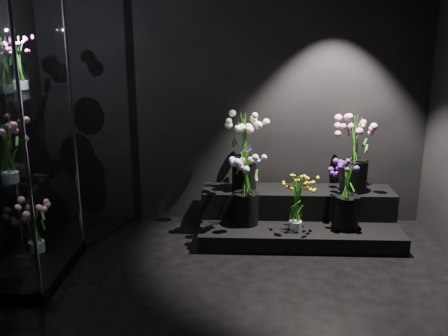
{
  "coord_description": "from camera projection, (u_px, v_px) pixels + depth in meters",
  "views": [
    {
      "loc": [
        0.12,
        -3.14,
        2.01
      ],
      "look_at": [
        -0.06,
        1.2,
        0.79
      ],
      "focal_mm": 40.0,
      "sensor_mm": 36.0,
      "label": 1
    }
  ],
  "objects": [
    {
      "name": "bouquet_purple",
      "position": [
        347.0,
        194.0,
        4.72
      ],
      "size": [
        0.38,
        0.38,
        0.64
      ],
      "rotation": [
        0.0,
        0.0,
        0.37
      ],
      "color": "black",
      "rests_on": "display_riser"
    },
    {
      "name": "display_riser",
      "position": [
        298.0,
        216.0,
        5.05
      ],
      "size": [
        1.94,
        0.86,
        0.43
      ],
      "color": "black",
      "rests_on": "floor"
    },
    {
      "name": "bouquet_lilac",
      "position": [
        246.0,
        183.0,
        4.79
      ],
      "size": [
        0.47,
        0.47,
        0.73
      ],
      "rotation": [
        0.0,
        0.0,
        -0.33
      ],
      "color": "black",
      "rests_on": "display_riser"
    },
    {
      "name": "bouquet_case_base_pink",
      "position": [
        34.0,
        224.0,
        4.36
      ],
      "size": [
        0.39,
        0.39,
        0.5
      ],
      "rotation": [
        0.0,
        0.0,
        0.35
      ],
      "color": "white",
      "rests_on": "display_case"
    },
    {
      "name": "bouquet_orange_bells",
      "position": [
        296.0,
        201.0,
        4.7
      ],
      "size": [
        0.31,
        0.31,
        0.54
      ],
      "rotation": [
        0.0,
        0.0,
        -0.23
      ],
      "color": "white",
      "rests_on": "display_riser"
    },
    {
      "name": "bouquet_case_magenta",
      "position": [
        19.0,
        64.0,
        3.91
      ],
      "size": [
        0.25,
        0.25,
        0.4
      ],
      "rotation": [
        0.0,
        0.0,
        -0.25
      ],
      "color": "white",
      "rests_on": "display_case"
    },
    {
      "name": "bouquet_pink_roses",
      "position": [
        355.0,
        149.0,
        4.92
      ],
      "size": [
        0.51,
        0.51,
        0.76
      ],
      "rotation": [
        0.0,
        0.0,
        -0.39
      ],
      "color": "black",
      "rests_on": "display_riser"
    },
    {
      "name": "wall_front",
      "position": [
        196.0,
        277.0,
        1.27
      ],
      "size": [
        4.0,
        0.0,
        4.0
      ],
      "primitive_type": "plane",
      "rotation": [
        -1.57,
        0.0,
        0.0
      ],
      "color": "black",
      "rests_on": "floor"
    },
    {
      "name": "bouquet_cream_roses",
      "position": [
        244.0,
        145.0,
        4.97
      ],
      "size": [
        0.55,
        0.55,
        0.78
      ],
      "rotation": [
        0.0,
        0.0,
        0.42
      ],
      "color": "black",
      "rests_on": "display_riser"
    },
    {
      "name": "wall_back",
      "position": [
        233.0,
        90.0,
        5.12
      ],
      "size": [
        4.0,
        0.0,
        4.0
      ],
      "primitive_type": "plane",
      "rotation": [
        1.57,
        0.0,
        0.0
      ],
      "color": "black",
      "rests_on": "floor"
    },
    {
      "name": "bouquet_case_pink",
      "position": [
        7.0,
        151.0,
        3.73
      ],
      "size": [
        0.34,
        0.34,
        0.48
      ],
      "rotation": [
        0.0,
        0.0,
        -0.19
      ],
      "color": "white",
      "rests_on": "display_case"
    },
    {
      "name": "display_case",
      "position": [
        17.0,
        145.0,
        3.93
      ],
      "size": [
        0.61,
        1.02,
        2.25
      ],
      "color": "black",
      "rests_on": "floor"
    },
    {
      "name": "floor",
      "position": [
        225.0,
        320.0,
        3.57
      ],
      "size": [
        4.0,
        4.0,
        0.0
      ],
      "primitive_type": "plane",
      "color": "black",
      "rests_on": "ground"
    }
  ]
}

